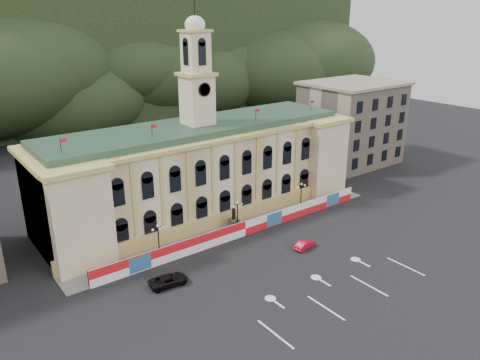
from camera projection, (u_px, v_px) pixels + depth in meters
ground at (313, 276)px, 62.57m from camera, size 260.00×260.00×0.00m
lane_markings at (342, 293)px, 58.81m from camera, size 26.00×10.00×0.02m
hill_ridge at (39, 58)px, 147.53m from camera, size 230.00×80.00×64.00m
city_hall at (201, 168)px, 80.64m from camera, size 56.20×17.60×37.10m
side_building_right at (351, 123)px, 106.99m from camera, size 21.00×17.00×18.60m
hoarding_fence at (245, 228)px, 73.49m from camera, size 50.00×0.44×2.50m
pavement at (235, 229)px, 75.86m from camera, size 56.00×5.50×0.16m
statue at (234, 222)px, 75.68m from camera, size 1.40×1.40×3.72m
lamp_left at (158, 238)px, 66.35m from camera, size 1.96×0.44×5.15m
lamp_center at (237, 214)px, 74.28m from camera, size 1.96×0.44×5.15m
lamp_right at (301, 194)px, 82.22m from camera, size 1.96×0.44×5.15m
red_sedan at (305, 245)px, 69.64m from camera, size 2.49×4.19×1.24m
black_suv at (169, 280)px, 60.21m from camera, size 3.59×5.70×1.43m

